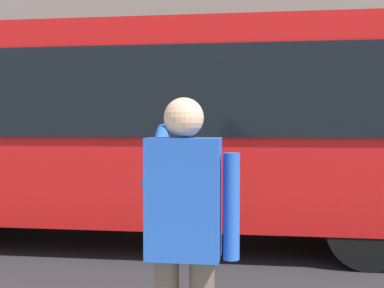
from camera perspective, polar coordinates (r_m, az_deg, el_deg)
ground_plane at (r=7.08m, az=3.51°, el=-11.58°), size 60.00×60.00×0.00m
red_bus at (r=7.10m, az=-6.39°, el=2.17°), size 9.05×2.54×3.08m
pedestrian_photographer at (r=2.68m, az=-0.87°, el=-9.76°), size 0.53×0.52×1.70m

